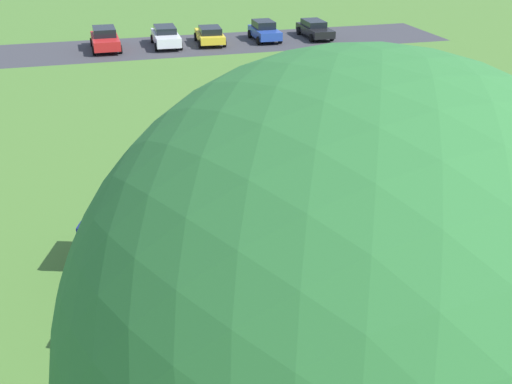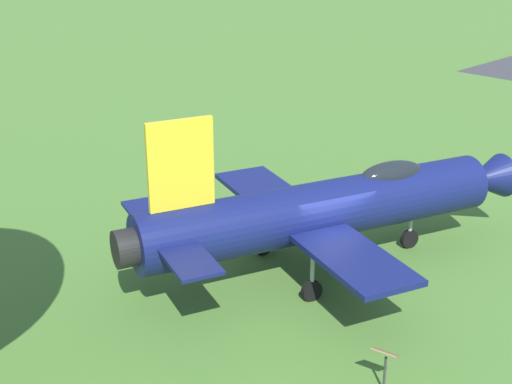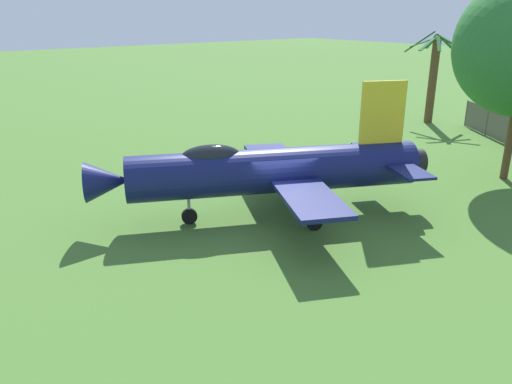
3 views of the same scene
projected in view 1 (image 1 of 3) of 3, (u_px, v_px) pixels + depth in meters
name	position (u px, v px, depth m)	size (l,w,h in m)	color
ground_plane	(238.00, 260.00, 20.38)	(200.00, 200.00, 0.00)	#47722D
parking_strip	(215.00, 44.00, 50.17)	(37.03, 8.00, 0.00)	#38383D
display_jet	(238.00, 200.00, 19.90)	(12.47, 9.03, 5.19)	#111951
shade_tree	(357.00, 352.00, 6.69)	(6.73, 6.16, 9.40)	brown
info_plaque	(433.00, 270.00, 18.24)	(0.44, 0.63, 1.14)	#333333
parked_car_black	(315.00, 29.00, 52.01)	(4.91, 2.46, 1.35)	black
parked_car_blue	(264.00, 31.00, 50.92)	(4.26, 2.43, 1.53)	#23429E
parked_car_yellow	(210.00, 35.00, 49.69)	(4.57, 2.77, 1.36)	gold
parked_car_white	(166.00, 36.00, 48.98)	(4.97, 2.65, 1.47)	silver
parked_car_red	(105.00, 39.00, 47.85)	(4.97, 2.60, 1.61)	red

